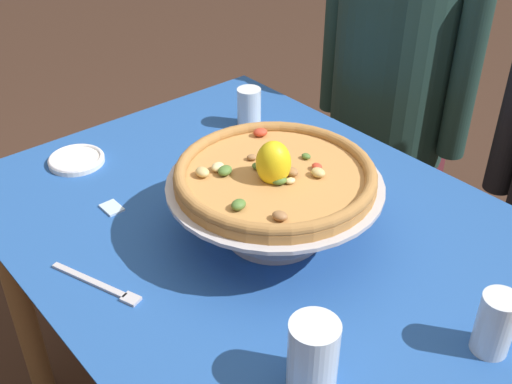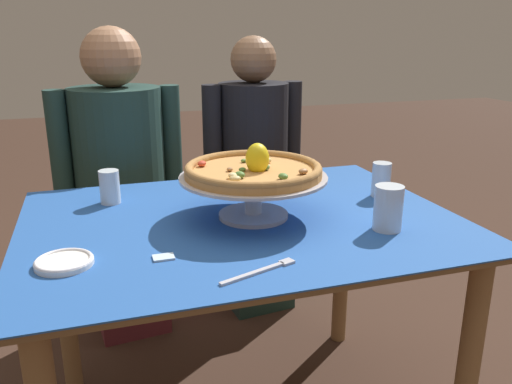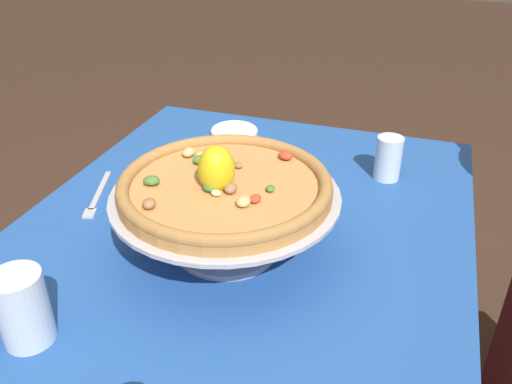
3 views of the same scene
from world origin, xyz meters
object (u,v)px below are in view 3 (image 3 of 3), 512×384
object	(u,v)px
pizza	(227,185)
water_glass_back_left	(388,161)
water_glass_front_right	(24,313)
pizza_stand	(228,211)
dinner_fork	(98,196)
side_plate	(234,131)
sugar_packet	(191,166)

from	to	relation	value
pizza	water_glass_back_left	xyz separation A→B (m)	(-0.38, 0.25, -0.10)
water_glass_front_right	water_glass_back_left	xyz separation A→B (m)	(-0.70, 0.46, -0.01)
pizza_stand	pizza	distance (m)	0.05
pizza	dinner_fork	distance (m)	0.38
pizza_stand	water_glass_back_left	size ratio (longest dim) A/B	4.01
pizza_stand	dinner_fork	bearing A→B (deg)	-104.03
pizza	dinner_fork	xyz separation A→B (m)	(-0.09, -0.35, -0.14)
water_glass_front_right	side_plate	world-z (taller)	water_glass_front_right
pizza_stand	pizza	world-z (taller)	pizza
water_glass_front_right	sugar_packet	xyz separation A→B (m)	(-0.60, -0.00, -0.05)
dinner_fork	side_plate	bearing A→B (deg)	158.16
pizza	side_plate	distance (m)	0.55
water_glass_back_left	dinner_fork	bearing A→B (deg)	-63.65
pizza	sugar_packet	xyz separation A→B (m)	(-0.29, -0.21, -0.14)
water_glass_front_right	dinner_fork	bearing A→B (deg)	-160.63
water_glass_front_right	side_plate	bearing A→B (deg)	178.04
pizza_stand	sugar_packet	xyz separation A→B (m)	(-0.29, -0.21, -0.08)
sugar_packet	side_plate	bearing A→B (deg)	171.98
water_glass_front_right	dinner_fork	distance (m)	0.43
water_glass_front_right	water_glass_back_left	size ratio (longest dim) A/B	1.17
water_glass_front_right	pizza_stand	bearing A→B (deg)	146.33
pizza_stand	pizza	bearing A→B (deg)	-80.68
water_glass_front_right	water_glass_back_left	bearing A→B (deg)	146.60
pizza_stand	side_plate	bearing A→B (deg)	-160.47
water_glass_front_right	sugar_packet	distance (m)	0.60
pizza	water_glass_back_left	bearing A→B (deg)	146.67
side_plate	dinner_fork	size ratio (longest dim) A/B	0.68
dinner_fork	water_glass_front_right	bearing A→B (deg)	19.37
side_plate	pizza_stand	bearing A→B (deg)	19.53
pizza	water_glass_front_right	world-z (taller)	pizza
water_glass_front_right	sugar_packet	world-z (taller)	water_glass_front_right
pizza_stand	sugar_packet	bearing A→B (deg)	-143.62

